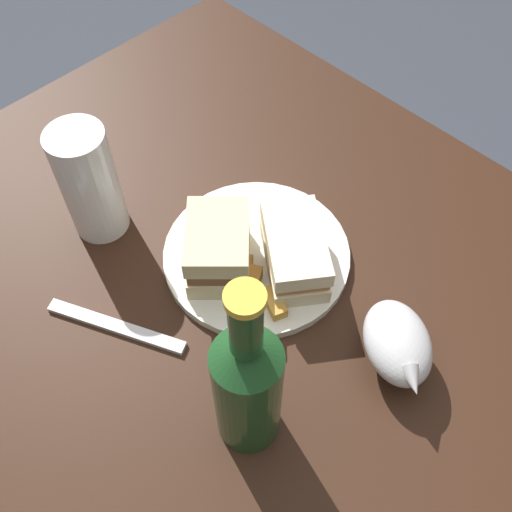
% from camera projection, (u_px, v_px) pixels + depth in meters
% --- Properties ---
extents(ground_plane, '(6.00, 6.00, 0.00)m').
position_uv_depth(ground_plane, '(256.00, 448.00, 1.33)').
color(ground_plane, '#333842').
extents(dining_table, '(1.03, 0.80, 0.71)m').
position_uv_depth(dining_table, '(256.00, 388.00, 1.04)').
color(dining_table, black).
rests_on(dining_table, ground).
extents(plate, '(0.24, 0.24, 0.01)m').
position_uv_depth(plate, '(257.00, 255.00, 0.77)').
color(plate, silver).
rests_on(plate, dining_table).
extents(sandwich_half_left, '(0.13, 0.13, 0.07)m').
position_uv_depth(sandwich_half_left, '(218.00, 248.00, 0.72)').
color(sandwich_half_left, beige).
rests_on(sandwich_half_left, plate).
extents(sandwich_half_right, '(0.14, 0.13, 0.06)m').
position_uv_depth(sandwich_half_right, '(295.00, 251.00, 0.73)').
color(sandwich_half_right, beige).
rests_on(sandwich_half_right, plate).
extents(potato_wedge_front, '(0.05, 0.03, 0.01)m').
position_uv_depth(potato_wedge_front, '(274.00, 303.00, 0.71)').
color(potato_wedge_front, gold).
rests_on(potato_wedge_front, plate).
extents(potato_wedge_middle, '(0.04, 0.04, 0.02)m').
position_uv_depth(potato_wedge_middle, '(245.00, 271.00, 0.74)').
color(potato_wedge_middle, '#AD702D').
rests_on(potato_wedge_middle, plate).
extents(potato_wedge_back, '(0.02, 0.04, 0.02)m').
position_uv_depth(potato_wedge_back, '(297.00, 283.00, 0.72)').
color(potato_wedge_back, gold).
rests_on(potato_wedge_back, plate).
extents(potato_wedge_left_edge, '(0.04, 0.05, 0.02)m').
position_uv_depth(potato_wedge_left_edge, '(251.00, 283.00, 0.72)').
color(potato_wedge_left_edge, '#AD702D').
rests_on(potato_wedge_left_edge, plate).
extents(pint_glass, '(0.07, 0.07, 0.16)m').
position_uv_depth(pint_glass, '(91.00, 189.00, 0.75)').
color(pint_glass, white).
rests_on(pint_glass, dining_table).
extents(gravy_boat, '(0.13, 0.12, 0.07)m').
position_uv_depth(gravy_boat, '(398.00, 344.00, 0.66)').
color(gravy_boat, '#B7B7BC').
rests_on(gravy_boat, dining_table).
extents(cider_bottle, '(0.07, 0.07, 0.27)m').
position_uv_depth(cider_bottle, '(248.00, 385.00, 0.56)').
color(cider_bottle, '#19421E').
rests_on(cider_bottle, dining_table).
extents(fork, '(0.17, 0.09, 0.01)m').
position_uv_depth(fork, '(116.00, 326.00, 0.71)').
color(fork, silver).
rests_on(fork, dining_table).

